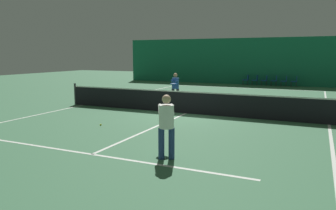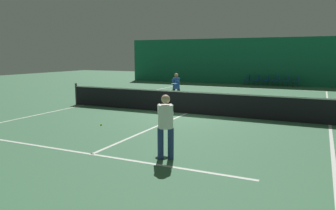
# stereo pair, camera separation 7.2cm
# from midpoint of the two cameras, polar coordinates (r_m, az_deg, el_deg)

# --- Properties ---
(ground_plane) EXTENTS (60.00, 60.00, 0.00)m
(ground_plane) POSITION_cam_midpoint_polar(r_m,az_deg,el_deg) (13.98, 3.00, -1.47)
(ground_plane) COLOR #3D704C
(backdrop_curtain) EXTENTS (23.00, 0.12, 3.86)m
(backdrop_curtain) POSITION_cam_midpoint_polar(r_m,az_deg,el_deg) (28.28, 14.48, 7.37)
(backdrop_curtain) COLOR #196B4C
(backdrop_curtain) RESTS_ON ground
(court_line_baseline_far) EXTENTS (11.00, 0.10, 0.00)m
(court_line_baseline_far) POSITION_cam_midpoint_polar(r_m,az_deg,el_deg) (25.33, 13.04, 2.91)
(court_line_baseline_far) COLOR silver
(court_line_baseline_far) RESTS_ON ground
(court_line_service_far) EXTENTS (8.25, 0.10, 0.00)m
(court_line_service_far) POSITION_cam_midpoint_polar(r_m,az_deg,el_deg) (20.00, 9.81, 1.51)
(court_line_service_far) COLOR silver
(court_line_service_far) RESTS_ON ground
(court_line_service_near) EXTENTS (8.25, 0.10, 0.00)m
(court_line_service_near) POSITION_cam_midpoint_polar(r_m,az_deg,el_deg) (8.53, -13.31, -8.36)
(court_line_service_near) COLOR silver
(court_line_service_near) RESTS_ON ground
(court_line_sideline_left) EXTENTS (0.10, 23.80, 0.00)m
(court_line_sideline_left) POSITION_cam_midpoint_polar(r_m,az_deg,el_deg) (16.78, -14.72, -0.02)
(court_line_sideline_left) COLOR silver
(court_line_sideline_left) RESTS_ON ground
(court_line_sideline_right) EXTENTS (0.10, 23.80, 0.00)m
(court_line_sideline_right) POSITION_cam_midpoint_polar(r_m,az_deg,el_deg) (13.03, 26.12, -3.10)
(court_line_sideline_right) COLOR silver
(court_line_sideline_right) RESTS_ON ground
(court_line_centre) EXTENTS (0.10, 12.80, 0.00)m
(court_line_centre) POSITION_cam_midpoint_polar(r_m,az_deg,el_deg) (13.98, 3.00, -1.46)
(court_line_centre) COLOR silver
(court_line_centre) RESTS_ON ground
(tennis_net) EXTENTS (12.00, 0.10, 1.07)m
(tennis_net) POSITION_cam_midpoint_polar(r_m,az_deg,el_deg) (13.90, 3.02, 0.61)
(tennis_net) COLOR black
(tennis_net) RESTS_ON ground
(player_near) EXTENTS (0.90, 1.31, 1.55)m
(player_near) POSITION_cam_midpoint_polar(r_m,az_deg,el_deg) (7.77, -0.56, -2.90)
(player_near) COLOR navy
(player_near) RESTS_ON ground
(player_far) EXTENTS (0.72, 1.34, 1.55)m
(player_far) POSITION_cam_midpoint_polar(r_m,az_deg,el_deg) (16.74, 1.15, 3.36)
(player_far) COLOR #2D2D38
(player_far) RESTS_ON ground
(courtside_chair_0) EXTENTS (0.44, 0.44, 0.84)m
(courtside_chair_0) POSITION_cam_midpoint_polar(r_m,az_deg,el_deg) (27.88, 13.41, 4.41)
(courtside_chair_0) COLOR #2D2D2D
(courtside_chair_0) RESTS_ON ground
(courtside_chair_1) EXTENTS (0.44, 0.44, 0.84)m
(courtside_chair_1) POSITION_cam_midpoint_polar(r_m,az_deg,el_deg) (27.74, 14.94, 4.34)
(courtside_chair_1) COLOR #2D2D2D
(courtside_chair_1) RESTS_ON ground
(courtside_chair_2) EXTENTS (0.44, 0.44, 0.84)m
(courtside_chair_2) POSITION_cam_midpoint_polar(r_m,az_deg,el_deg) (27.62, 16.48, 4.25)
(courtside_chair_2) COLOR #2D2D2D
(courtside_chair_2) RESTS_ON ground
(courtside_chair_3) EXTENTS (0.44, 0.44, 0.84)m
(courtside_chair_3) POSITION_cam_midpoint_polar(r_m,az_deg,el_deg) (27.53, 18.03, 4.17)
(courtside_chair_3) COLOR #2D2D2D
(courtside_chair_3) RESTS_ON ground
(courtside_chair_4) EXTENTS (0.44, 0.44, 0.84)m
(courtside_chair_4) POSITION_cam_midpoint_polar(r_m,az_deg,el_deg) (27.45, 19.59, 4.08)
(courtside_chair_4) COLOR #2D2D2D
(courtside_chair_4) RESTS_ON ground
(courtside_chair_5) EXTENTS (0.44, 0.44, 0.84)m
(courtside_chair_5) POSITION_cam_midpoint_polar(r_m,az_deg,el_deg) (27.39, 21.16, 3.99)
(courtside_chair_5) COLOR #2D2D2D
(courtside_chair_5) RESTS_ON ground
(tennis_ball) EXTENTS (0.07, 0.07, 0.07)m
(tennis_ball) POSITION_cam_midpoint_polar(r_m,az_deg,el_deg) (11.80, -11.81, -3.39)
(tennis_ball) COLOR #D1DB33
(tennis_ball) RESTS_ON ground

